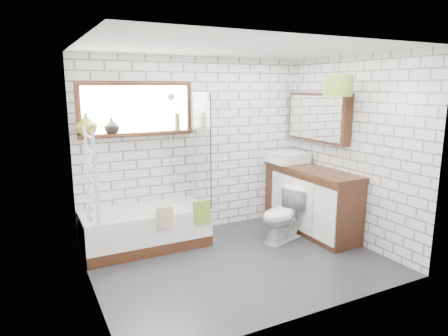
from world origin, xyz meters
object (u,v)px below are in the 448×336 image
vanity (310,200)px  pendant (338,86)px  toilet (283,215)px  basin (288,157)px  bathtub (146,229)px

vanity → pendant: size_ratio=4.64×
vanity → toilet: size_ratio=2.28×
basin → pendant: pendant is taller
bathtub → basin: (2.26, 0.02, 0.77)m
bathtub → pendant: bearing=-24.9°
bathtub → basin: basin is taller
vanity → pendant: bearing=-100.1°
toilet → basin: bearing=123.1°
vanity → basin: basin is taller
bathtub → pendant: pendant is taller
vanity → basin: bearing=96.8°
basin → vanity: bearing=-83.2°
basin → pendant: size_ratio=1.50×
vanity → basin: 0.75m
vanity → basin: size_ratio=3.09×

